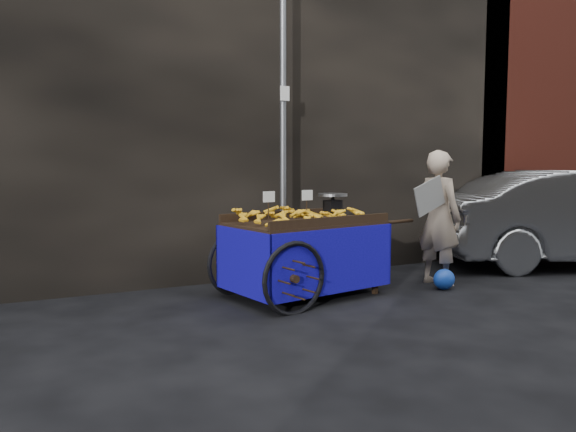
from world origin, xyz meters
TOP-DOWN VIEW (x-y plane):
  - ground at (0.00, 0.00)m, footprint 80.00×80.00m
  - building_wall at (0.39, 2.60)m, footprint 13.50×2.00m
  - street_pole at (0.30, 1.30)m, footprint 0.12×0.10m
  - banana_cart at (0.13, 0.47)m, footprint 2.46×1.43m
  - vendor at (1.99, 0.31)m, footprint 0.86×0.69m
  - plastic_bag at (1.86, 0.02)m, footprint 0.28×0.22m

SIDE VIEW (x-z plane):
  - ground at x=0.00m, z-range 0.00..0.00m
  - plastic_bag at x=1.86m, z-range 0.00..0.25m
  - banana_cart at x=0.13m, z-range 0.15..1.40m
  - vendor at x=1.99m, z-range 0.00..1.69m
  - street_pole at x=0.30m, z-range 0.01..4.01m
  - building_wall at x=0.39m, z-range 0.00..5.00m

